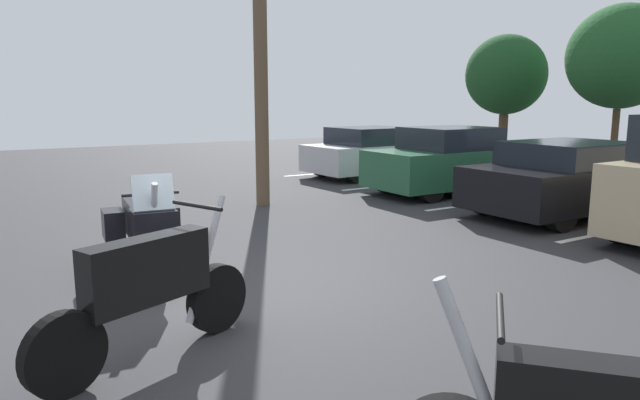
# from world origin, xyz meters

# --- Properties ---
(ground) EXTENTS (44.00, 44.00, 0.10)m
(ground) POSITION_xyz_m (0.00, 0.00, -0.05)
(ground) COLOR #2D2D30
(motorcycle_touring) EXTENTS (2.13, 0.94, 1.34)m
(motorcycle_touring) POSITION_xyz_m (-1.18, -0.73, 0.63)
(motorcycle_touring) COLOR black
(motorcycle_touring) RESTS_ON ground
(motorcycle_third) EXTENTS (0.95, 2.03, 1.29)m
(motorcycle_third) POSITION_xyz_m (1.06, -1.29, 0.60)
(motorcycle_third) COLOR black
(motorcycle_third) RESTS_ON ground
(parking_stripes) EXTENTS (14.88, 4.65, 0.01)m
(parking_stripes) POSITION_xyz_m (-1.17, 7.35, 0.00)
(parking_stripes) COLOR silver
(parking_stripes) RESTS_ON ground
(car_silver) EXTENTS (2.08, 4.37, 1.38)m
(car_silver) POSITION_xyz_m (-7.30, 7.35, 0.66)
(car_silver) COLOR #B7B7BC
(car_silver) RESTS_ON ground
(car_green) EXTENTS (1.79, 4.32, 1.51)m
(car_green) POSITION_xyz_m (-4.04, 7.15, 0.72)
(car_green) COLOR #235638
(car_green) RESTS_ON ground
(car_black) EXTENTS (1.89, 4.48, 1.38)m
(car_black) POSITION_xyz_m (-0.97, 7.18, 0.68)
(car_black) COLOR black
(car_black) RESTS_ON ground
(tree_center_left) EXTENTS (3.69, 3.69, 5.09)m
(tree_center_left) POSITION_xyz_m (-13.11, 19.11, 3.25)
(tree_center_left) COLOR #4C3823
(tree_center_left) RESTS_ON ground
(tree_left) EXTENTS (4.11, 4.11, 5.77)m
(tree_left) POSITION_xyz_m (-7.82, 19.49, 3.76)
(tree_left) COLOR #4C3823
(tree_left) RESTS_ON ground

